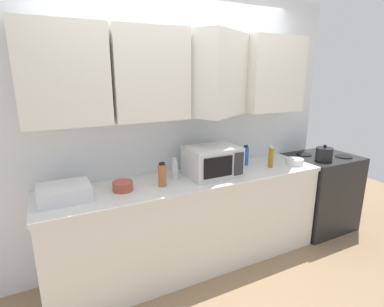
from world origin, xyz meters
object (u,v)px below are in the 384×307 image
(bottle_blue_cleaner, at_px, (246,156))
(stove_range, at_px, (319,192))
(dish_rack, at_px, (64,193))
(bottle_clear_tall, at_px, (175,170))
(bottle_amber_vinegar, at_px, (271,157))
(bowl_ceramic_small, at_px, (123,186))
(bowl_mixing_large, at_px, (294,162))
(bottle_spice_jar, at_px, (162,175))
(kettle, at_px, (324,154))
(microwave, at_px, (212,161))

(bottle_blue_cleaner, bearing_deg, stove_range, -7.42)
(dish_rack, relative_size, bottle_blue_cleaner, 1.78)
(bottle_clear_tall, relative_size, bottle_blue_cleaner, 0.95)
(bottle_amber_vinegar, xyz_separation_m, bottle_clear_tall, (-1.03, 0.11, -0.01))
(dish_rack, bearing_deg, bowl_ceramic_small, -1.28)
(bowl_mixing_large, bearing_deg, bottle_amber_vinegar, 170.50)
(bottle_spice_jar, bearing_deg, kettle, -2.85)
(kettle, height_order, bottle_blue_cleaner, bottle_blue_cleaner)
(kettle, distance_m, microwave, 1.36)
(bottle_blue_cleaner, bearing_deg, bottle_amber_vinegar, -45.26)
(bottle_spice_jar, height_order, bowl_ceramic_small, bottle_spice_jar)
(kettle, relative_size, dish_rack, 0.47)
(bottle_clear_tall, xyz_separation_m, bowl_mixing_large, (1.32, -0.15, -0.06))
(bottle_amber_vinegar, height_order, bowl_mixing_large, bottle_amber_vinegar)
(bottle_amber_vinegar, xyz_separation_m, bottle_spice_jar, (-1.19, 0.00, -0.00))
(bottle_spice_jar, bearing_deg, bottle_clear_tall, 32.73)
(bottle_spice_jar, xyz_separation_m, bowl_ceramic_small, (-0.33, 0.06, -0.06))
(bowl_ceramic_small, xyz_separation_m, bowl_mixing_large, (1.81, -0.11, -0.01))
(bottle_clear_tall, height_order, bottle_blue_cleaner, bottle_blue_cleaner)
(microwave, bearing_deg, bottle_spice_jar, -175.00)
(stove_range, relative_size, bottle_spice_jar, 4.34)
(dish_rack, bearing_deg, microwave, -0.93)
(microwave, distance_m, bottle_spice_jar, 0.53)
(stove_range, distance_m, bottle_spice_jar, 2.12)
(kettle, xyz_separation_m, bottle_spice_jar, (-1.87, 0.09, 0.02))
(microwave, height_order, dish_rack, microwave)
(bottle_clear_tall, distance_m, bowl_mixing_large, 1.33)
(bowl_ceramic_small, bearing_deg, bottle_amber_vinegar, -2.24)
(microwave, height_order, bottle_amber_vinegar, microwave)
(kettle, distance_m, bowl_mixing_large, 0.40)
(microwave, relative_size, bottle_blue_cleaner, 2.25)
(kettle, height_order, bowl_mixing_large, kettle)
(dish_rack, height_order, bottle_blue_cleaner, bottle_blue_cleaner)
(kettle, relative_size, microwave, 0.37)
(bowl_mixing_large, bearing_deg, bottle_blue_cleaner, 153.70)
(bottle_clear_tall, bearing_deg, dish_rack, -177.70)
(stove_range, height_order, bottle_clear_tall, bottle_clear_tall)
(microwave, relative_size, bottle_clear_tall, 2.37)
(bottle_clear_tall, distance_m, bowl_ceramic_small, 0.50)
(bottle_amber_vinegar, height_order, bottle_spice_jar, bottle_amber_vinegar)
(stove_range, distance_m, bowl_mixing_large, 0.75)
(microwave, height_order, bottle_clear_tall, microwave)
(bottle_amber_vinegar, distance_m, bottle_spice_jar, 1.19)
(kettle, height_order, dish_rack, kettle)
(microwave, bearing_deg, bowl_mixing_large, -5.76)
(dish_rack, xyz_separation_m, bowl_ceramic_small, (0.44, -0.01, -0.02))
(microwave, distance_m, bowl_mixing_large, 0.97)
(bottle_amber_vinegar, bearing_deg, microwave, 175.86)
(microwave, height_order, bottle_blue_cleaner, microwave)
(kettle, relative_size, bottle_clear_tall, 0.89)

